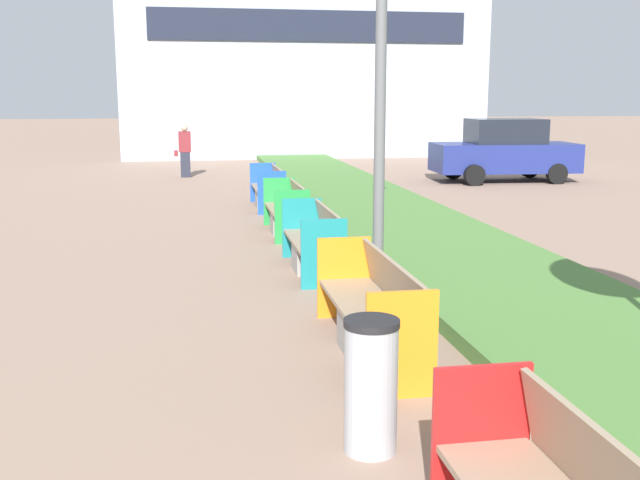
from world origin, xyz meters
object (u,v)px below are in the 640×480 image
object	(u,v)px
bench_blue_frame	(269,192)
litter_bin	(371,386)
bench_teal_frame	(314,247)
pedestrian_walking	(185,151)
bench_green_frame	(287,214)
bench_orange_frame	(372,315)
parked_car_distant	(504,151)

from	to	relation	value
bench_blue_frame	litter_bin	world-z (taller)	litter_bin
bench_teal_frame	litter_bin	bearing A→B (deg)	-95.23
pedestrian_walking	bench_blue_frame	bearing A→B (deg)	-74.61
bench_green_frame	litter_bin	bearing A→B (deg)	-93.37
litter_bin	bench_orange_frame	bearing A→B (deg)	76.03
bench_green_frame	bench_blue_frame	bearing A→B (deg)	89.99
bench_teal_frame	bench_blue_frame	bearing A→B (deg)	90.00
bench_orange_frame	bench_green_frame	world-z (taller)	same
pedestrian_walking	bench_teal_frame	bearing A→B (deg)	-81.84
bench_blue_frame	litter_bin	distance (m)	12.07
pedestrian_walking	parked_car_distant	bearing A→B (deg)	-16.72
bench_teal_frame	pedestrian_walking	xyz separation A→B (m)	(-1.92, 13.42, 0.47)
bench_teal_frame	parked_car_distant	size ratio (longest dim) A/B	0.48
bench_green_frame	pedestrian_walking	bearing A→B (deg)	100.56
bench_orange_frame	litter_bin	xyz separation A→B (m)	(-0.52, -2.09, 0.12)
bench_green_frame	parked_car_distant	size ratio (longest dim) A/B	0.47
bench_teal_frame	pedestrian_walking	size ratio (longest dim) A/B	1.25
bench_blue_frame	parked_car_distant	bearing A→B (deg)	29.09
bench_orange_frame	bench_teal_frame	world-z (taller)	same
bench_teal_frame	litter_bin	xyz separation A→B (m)	(-0.51, -5.63, 0.13)
bench_green_frame	bench_blue_frame	size ratio (longest dim) A/B	0.97
bench_orange_frame	bench_blue_frame	bearing A→B (deg)	90.03
bench_green_frame	bench_blue_frame	distance (m)	3.33
pedestrian_walking	parked_car_distant	distance (m)	9.82
litter_bin	pedestrian_walking	distance (m)	19.10
bench_orange_frame	parked_car_distant	bearing A→B (deg)	62.12
bench_blue_frame	pedestrian_walking	world-z (taller)	pedestrian_walking
litter_bin	bench_blue_frame	bearing A→B (deg)	87.55
bench_orange_frame	bench_blue_frame	xyz separation A→B (m)	(-0.00, 9.97, -0.01)
bench_teal_frame	pedestrian_walking	world-z (taller)	pedestrian_walking
parked_car_distant	litter_bin	bearing A→B (deg)	-112.69
bench_orange_frame	bench_teal_frame	xyz separation A→B (m)	(-0.00, 3.54, -0.01)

